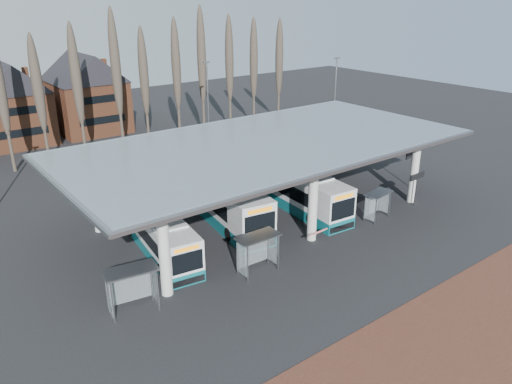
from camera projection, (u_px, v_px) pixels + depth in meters
ground at (335, 252)px, 35.38m from camera, size 140.00×140.00×0.00m
brick_strip at (499, 338)px, 26.52m from camera, size 70.00×10.00×0.03m
station_canopy at (266, 149)px, 39.17m from camera, size 32.00×16.00×6.34m
poplar_row at (129, 72)px, 56.48m from camera, size 45.10×1.10×14.50m
lamp_post_b at (208, 106)px, 55.97m from camera, size 0.80×0.16×10.17m
lamp_post_c at (335, 99)px, 59.44m from camera, size 0.80×0.16×10.17m
bus_0 at (158, 231)px, 35.22m from camera, size 3.78×11.16×3.04m
bus_1 at (220, 197)px, 40.35m from camera, size 4.67×13.35×3.64m
bus_2 at (294, 188)px, 42.62m from camera, size 3.66×12.53×3.43m
shelter_0 at (131, 280)px, 28.19m from camera, size 3.16×1.93×2.76m
shelter_1 at (257, 245)px, 32.24m from camera, size 2.91×1.51×2.66m
shelter_2 at (377, 199)px, 40.07m from camera, size 2.62×1.57×2.30m
info_sign_0 at (417, 179)px, 42.33m from camera, size 1.95×0.21×2.90m
info_sign_1 at (412, 157)px, 46.32m from camera, size 2.37×0.47×3.53m
barrier at (317, 233)px, 36.48m from camera, size 1.98×0.58×0.99m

